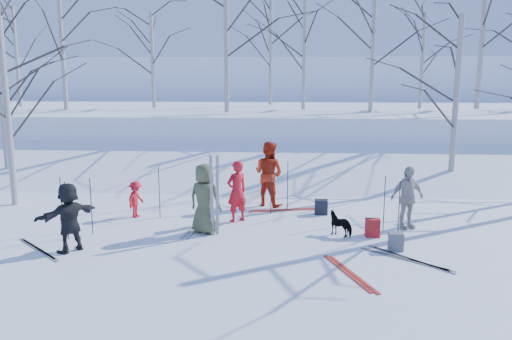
# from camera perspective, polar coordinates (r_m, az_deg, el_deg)

# --- Properties ---
(ground) EXTENTS (120.00, 120.00, 0.00)m
(ground) POSITION_cam_1_polar(r_m,az_deg,el_deg) (11.50, -0.52, -7.74)
(ground) COLOR white
(ground) RESTS_ON ground
(snow_ramp) EXTENTS (70.00, 9.49, 4.12)m
(snow_ramp) POSITION_cam_1_polar(r_m,az_deg,el_deg) (18.24, 1.20, -0.43)
(snow_ramp) COLOR white
(snow_ramp) RESTS_ON ground
(snow_plateau) EXTENTS (70.00, 18.00, 2.20)m
(snow_plateau) POSITION_cam_1_polar(r_m,az_deg,el_deg) (28.02, 2.21, 5.13)
(snow_plateau) COLOR white
(snow_plateau) RESTS_ON ground
(far_hill) EXTENTS (90.00, 30.00, 6.00)m
(far_hill) POSITION_cam_1_polar(r_m,az_deg,el_deg) (48.93, 3.01, 8.56)
(far_hill) COLOR white
(far_hill) RESTS_ON ground
(skier_olive_center) EXTENTS (0.94, 0.78, 1.65)m
(skier_olive_center) POSITION_cam_1_polar(r_m,az_deg,el_deg) (11.70, -5.88, -3.27)
(skier_olive_center) COLOR #464C2D
(skier_olive_center) RESTS_ON ground
(skier_red_north) EXTENTS (0.68, 0.65, 1.56)m
(skier_red_north) POSITION_cam_1_polar(r_m,az_deg,el_deg) (12.60, -2.21, -2.45)
(skier_red_north) COLOR red
(skier_red_north) RESTS_ON ground
(skier_redor_behind) EXTENTS (1.13, 1.06, 1.84)m
(skier_redor_behind) POSITION_cam_1_polar(r_m,az_deg,el_deg) (14.16, 1.45, -0.43)
(skier_redor_behind) COLOR #B3250D
(skier_redor_behind) RESTS_ON ground
(skier_red_seated) EXTENTS (0.50, 0.69, 0.96)m
(skier_red_seated) POSITION_cam_1_polar(r_m,az_deg,el_deg) (13.41, -13.57, -3.27)
(skier_red_seated) COLOR red
(skier_red_seated) RESTS_ON ground
(skier_cream_east) EXTENTS (0.97, 0.71, 1.53)m
(skier_cream_east) POSITION_cam_1_polar(r_m,az_deg,el_deg) (12.55, 16.89, -3.02)
(skier_cream_east) COLOR beige
(skier_cream_east) RESTS_ON ground
(skier_grey_west) EXTENTS (1.15, 1.36, 1.47)m
(skier_grey_west) POSITION_cam_1_polar(r_m,az_deg,el_deg) (11.14, -20.60, -5.08)
(skier_grey_west) COLOR black
(skier_grey_west) RESTS_ON ground
(dog) EXTENTS (0.70, 0.63, 0.55)m
(dog) POSITION_cam_1_polar(r_m,az_deg,el_deg) (11.77, 9.70, -6.06)
(dog) COLOR black
(dog) RESTS_ON ground
(upright_ski_left) EXTENTS (0.07, 0.16, 1.90)m
(upright_ski_left) POSITION_cam_1_polar(r_m,az_deg,el_deg) (11.41, -5.09, -2.97)
(upright_ski_left) COLOR silver
(upright_ski_left) RESTS_ON ground
(upright_ski_right) EXTENTS (0.12, 0.23, 1.89)m
(upright_ski_right) POSITION_cam_1_polar(r_m,az_deg,el_deg) (11.45, -4.44, -2.92)
(upright_ski_right) COLOR silver
(upright_ski_right) RESTS_ON ground
(ski_pair_a) EXTENTS (2.04, 2.09, 0.02)m
(ski_pair_a) POSITION_cam_1_polar(r_m,az_deg,el_deg) (10.60, 16.73, -9.75)
(ski_pair_a) COLOR silver
(ski_pair_a) RESTS_ON ground
(ski_pair_b) EXTENTS (1.46, 2.03, 0.02)m
(ski_pair_b) POSITION_cam_1_polar(r_m,az_deg,el_deg) (9.65, 10.63, -11.51)
(ski_pair_b) COLOR #AB2718
(ski_pair_b) RESTS_ON ground
(ski_pair_c) EXTENTS (0.66, 1.95, 0.02)m
(ski_pair_c) POSITION_cam_1_polar(r_m,az_deg,el_deg) (12.38, -6.81, -6.44)
(ski_pair_c) COLOR silver
(ski_pair_c) RESTS_ON ground
(ski_pair_d) EXTENTS (2.09, 2.10, 0.02)m
(ski_pair_d) POSITION_cam_1_polar(r_m,az_deg,el_deg) (11.69, -23.64, -8.29)
(ski_pair_d) COLOR silver
(ski_pair_d) RESTS_ON ground
(ski_pair_e) EXTENTS (1.03, 1.99, 0.02)m
(ski_pair_e) POSITION_cam_1_polar(r_m,az_deg,el_deg) (13.82, 3.17, -4.58)
(ski_pair_e) COLOR #AB2718
(ski_pair_e) RESTS_ON ground
(ski_pair_f) EXTENTS (2.09, 2.10, 0.02)m
(ski_pair_f) POSITION_cam_1_polar(r_m,az_deg,el_deg) (10.65, 17.09, -9.67)
(ski_pair_f) COLOR silver
(ski_pair_f) RESTS_ON ground
(ski_pole_a) EXTENTS (0.02, 0.02, 1.34)m
(ski_pole_a) POSITION_cam_1_polar(r_m,az_deg,el_deg) (13.37, 1.71, -2.17)
(ski_pole_a) COLOR black
(ski_pole_a) RESTS_ON ground
(ski_pole_b) EXTENTS (0.02, 0.02, 1.34)m
(ski_pole_b) POSITION_cam_1_polar(r_m,az_deg,el_deg) (13.15, -10.99, -2.58)
(ski_pole_b) COLOR black
(ski_pole_b) RESTS_ON ground
(ski_pole_c) EXTENTS (0.02, 0.02, 1.34)m
(ski_pole_c) POSITION_cam_1_polar(r_m,az_deg,el_deg) (11.67, 16.02, -4.45)
(ski_pole_c) COLOR black
(ski_pole_c) RESTS_ON ground
(ski_pole_d) EXTENTS (0.02, 0.02, 1.34)m
(ski_pole_d) POSITION_cam_1_polar(r_m,az_deg,el_deg) (12.16, -18.31, -3.98)
(ski_pole_d) COLOR black
(ski_pole_d) RESTS_ON ground
(ski_pole_e) EXTENTS (0.02, 0.02, 1.34)m
(ski_pole_e) POSITION_cam_1_polar(r_m,az_deg,el_deg) (12.21, 14.45, -3.73)
(ski_pole_e) COLOR black
(ski_pole_e) RESTS_ON ground
(ski_pole_f) EXTENTS (0.02, 0.02, 1.34)m
(ski_pole_f) POSITION_cam_1_polar(r_m,az_deg,el_deg) (12.53, -21.33, -3.75)
(ski_pole_f) COLOR black
(ski_pole_f) RESTS_ON ground
(ski_pole_g) EXTENTS (0.02, 0.02, 1.34)m
(ski_pole_g) POSITION_cam_1_polar(r_m,az_deg,el_deg) (11.97, -20.83, -4.37)
(ski_pole_g) COLOR black
(ski_pole_g) RESTS_ON ground
(ski_pole_h) EXTENTS (0.02, 0.02, 1.34)m
(ski_pole_h) POSITION_cam_1_polar(r_m,az_deg,el_deg) (13.80, 3.63, -1.80)
(ski_pole_h) COLOR black
(ski_pole_h) RESTS_ON ground
(backpack_red) EXTENTS (0.32, 0.22, 0.42)m
(backpack_red) POSITION_cam_1_polar(r_m,az_deg,el_deg) (11.83, 13.17, -6.44)
(backpack_red) COLOR #A41A19
(backpack_red) RESTS_ON ground
(backpack_grey) EXTENTS (0.30, 0.20, 0.38)m
(backpack_grey) POSITION_cam_1_polar(r_m,az_deg,el_deg) (11.03, 15.69, -7.91)
(backpack_grey) COLOR #56595E
(backpack_grey) RESTS_ON ground
(backpack_dark) EXTENTS (0.34, 0.24, 0.40)m
(backpack_dark) POSITION_cam_1_polar(r_m,az_deg,el_deg) (13.49, 7.46, -4.20)
(backpack_dark) COLOR black
(backpack_dark) RESTS_ON ground
(birch_plateau_a) EXTENTS (6.05, 6.05, 7.79)m
(birch_plateau_a) POSITION_cam_1_polar(r_m,az_deg,el_deg) (25.43, 24.54, 15.18)
(birch_plateau_a) COLOR silver
(birch_plateau_a) RESTS_ON snow_plateau
(birch_plateau_b) EXTENTS (5.09, 5.09, 6.42)m
(birch_plateau_b) POSITION_cam_1_polar(r_m,az_deg,el_deg) (20.97, -3.42, 15.40)
(birch_plateau_b) COLOR silver
(birch_plateau_b) RESTS_ON snow_plateau
(birch_plateau_c) EXTENTS (4.60, 4.60, 5.71)m
(birch_plateau_c) POSITION_cam_1_polar(r_m,az_deg,el_deg) (27.22, 1.67, 13.52)
(birch_plateau_c) COLOR silver
(birch_plateau_c) RESTS_ON snow_plateau
(birch_plateau_d) EXTENTS (4.40, 4.40, 5.43)m
(birch_plateau_d) POSITION_cam_1_polar(r_m,az_deg,el_deg) (22.40, 13.22, 13.56)
(birch_plateau_d) COLOR silver
(birch_plateau_d) RESTS_ON snow_plateau
(birch_plateau_e) EXTENTS (4.02, 4.02, 4.89)m
(birch_plateau_e) POSITION_cam_1_polar(r_m,az_deg,el_deg) (23.05, 5.54, 13.01)
(birch_plateau_e) COLOR silver
(birch_plateau_e) RESTS_ON snow_plateau
(birch_plateau_f) EXTENTS (3.64, 3.64, 4.34)m
(birch_plateau_f) POSITION_cam_1_polar(r_m,az_deg,el_deg) (24.67, 18.47, 11.72)
(birch_plateau_f) COLOR silver
(birch_plateau_f) RESTS_ON snow_plateau
(birch_plateau_g) EXTENTS (4.02, 4.02, 4.89)m
(birch_plateau_g) POSITION_cam_1_polar(r_m,az_deg,el_deg) (28.06, -25.68, 11.59)
(birch_plateau_g) COLOR silver
(birch_plateau_g) RESTS_ON snow_plateau
(birch_plateau_j) EXTENTS (4.79, 4.79, 5.99)m
(birch_plateau_j) POSITION_cam_1_polar(r_m,az_deg,el_deg) (24.54, -21.31, 13.49)
(birch_plateau_j) COLOR silver
(birch_plateau_j) RESTS_ON snow_plateau
(birch_plateau_k) EXTENTS (3.72, 3.72, 4.46)m
(birch_plateau_k) POSITION_cam_1_polar(r_m,az_deg,el_deg) (24.57, -11.75, 12.18)
(birch_plateau_k) COLOR silver
(birch_plateau_k) RESTS_ON snow_plateau
(birch_edge_a) EXTENTS (4.28, 4.28, 5.25)m
(birch_edge_a) POSITION_cam_1_polar(r_m,az_deg,el_deg) (15.66, -26.55, 5.82)
(birch_edge_a) COLOR silver
(birch_edge_a) RESTS_ON ground
(birch_edge_d) EXTENTS (4.49, 4.49, 5.55)m
(birch_edge_d) POSITION_cam_1_polar(r_m,az_deg,el_deg) (19.33, -27.06, 6.89)
(birch_edge_d) COLOR silver
(birch_edge_d) RESTS_ON ground
(birch_edge_e) EXTENTS (4.54, 4.54, 5.62)m
(birch_edge_e) POSITION_cam_1_polar(r_m,az_deg,el_deg) (17.67, 21.88, 7.17)
(birch_edge_e) COLOR silver
(birch_edge_e) RESTS_ON ground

